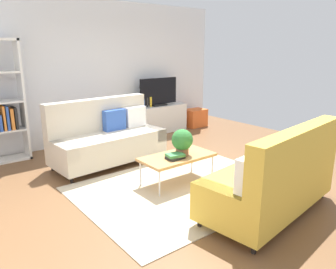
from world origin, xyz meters
The scene contains 16 objects.
ground_plane centered at (0.00, 0.00, 0.00)m, with size 7.68×7.68×0.00m, color brown.
wall_far centered at (0.00, 2.80, 1.45)m, with size 6.40×0.12×2.90m, color silver.
area_rug centered at (-0.15, -0.34, 0.01)m, with size 2.90×2.20×0.01m, color beige.
couch_beige centered at (-0.49, 1.28, 0.45)m, with size 1.95×0.97×1.10m.
couch_green centered at (0.20, -1.56, 0.44)m, with size 1.99×1.07×1.10m.
coffee_table centered at (-0.10, -0.14, 0.39)m, with size 1.10×0.56×0.42m.
tv_console centered at (1.48, 2.46, 0.32)m, with size 1.40×0.44×0.64m, color silver.
tv centered at (1.48, 2.44, 0.95)m, with size 1.00×0.20×0.64m.
storage_trunk centered at (2.58, 2.36, 0.22)m, with size 0.52×0.40×0.44m, color orange.
potted_plant centered at (-0.03, -0.16, 0.63)m, with size 0.31×0.31×0.39m.
table_book_0 centered at (-0.21, -0.22, 0.44)m, with size 0.24×0.18×0.04m, color #262626.
table_book_1 centered at (-0.21, -0.22, 0.48)m, with size 0.24×0.18×0.04m, color #3F8C4C.
vase_0 centered at (0.90, 2.51, 0.74)m, with size 0.08×0.08×0.20m, color #33B29E.
bottle_0 centered at (1.04, 2.42, 0.74)m, with size 0.06×0.06×0.19m, color #3359B2.
bottle_1 centered at (1.15, 2.42, 0.75)m, with size 0.04×0.04×0.22m, color #262626.
bottle_2 centered at (1.24, 2.42, 0.75)m, with size 0.06×0.06×0.23m, color gold.
Camera 1 is at (-2.99, -3.60, 1.94)m, focal length 34.78 mm.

